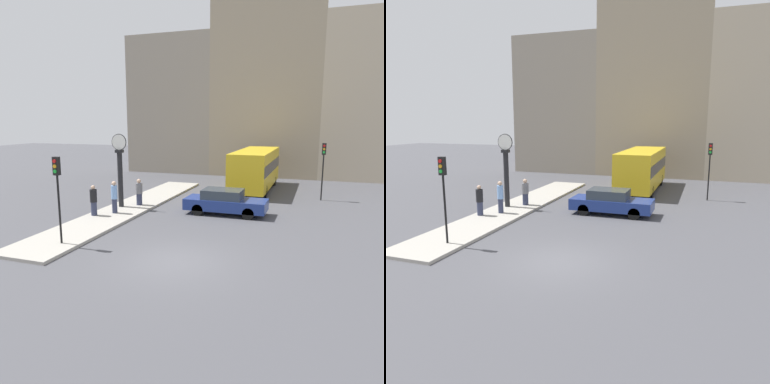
{
  "view_description": "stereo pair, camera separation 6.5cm",
  "coord_description": "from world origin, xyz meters",
  "views": [
    {
      "loc": [
        5.02,
        -12.55,
        5.28
      ],
      "look_at": [
        -1.57,
        6.63,
        1.4
      ],
      "focal_mm": 35.0,
      "sensor_mm": 36.0,
      "label": 1
    },
    {
      "loc": [
        5.08,
        -12.53,
        5.28
      ],
      "look_at": [
        -1.57,
        6.63,
        1.4
      ],
      "focal_mm": 35.0,
      "sensor_mm": 36.0,
      "label": 2
    }
  ],
  "objects": [
    {
      "name": "pedestrian_blue_stripe",
      "position": [
        -5.79,
        5.48,
        1.06
      ],
      "size": [
        0.34,
        0.34,
        1.81
      ],
      "color": "#2D334C",
      "rests_on": "sidewalk_corner"
    },
    {
      "name": "ground_plane",
      "position": [
        0.0,
        0.0,
        0.0
      ],
      "size": [
        120.0,
        120.0,
        0.0
      ],
      "primitive_type": "plane",
      "color": "#47474C"
    },
    {
      "name": "traffic_light_far",
      "position": [
        5.24,
        13.55,
        2.74
      ],
      "size": [
        0.26,
        0.24,
        3.83
      ],
      "color": "black",
      "rests_on": "ground_plane"
    },
    {
      "name": "bus_distant",
      "position": [
        0.39,
        15.88,
        1.74
      ],
      "size": [
        2.57,
        8.66,
        3.07
      ],
      "color": "gold",
      "rests_on": "ground_plane"
    },
    {
      "name": "sidewalk_corner",
      "position": [
        -5.76,
        7.32,
        0.07
      ],
      "size": [
        2.71,
        18.65,
        0.14
      ],
      "primitive_type": "cube",
      "color": "#A39E93",
      "rests_on": "ground_plane"
    },
    {
      "name": "pedestrian_black_jacket",
      "position": [
        -6.59,
        4.64,
        0.97
      ],
      "size": [
        0.38,
        0.38,
        1.68
      ],
      "color": "#2D334C",
      "rests_on": "sidewalk_corner"
    },
    {
      "name": "pedestrian_grey_jacket",
      "position": [
        -5.42,
        7.8,
        0.93
      ],
      "size": [
        0.42,
        0.42,
        1.62
      ],
      "color": "#2D334C",
      "rests_on": "sidewalk_corner"
    },
    {
      "name": "building_row",
      "position": [
        0.14,
        24.89,
        8.19
      ],
      "size": [
        28.11,
        5.0,
        19.44
      ],
      "color": "gray",
      "rests_on": "ground_plane"
    },
    {
      "name": "traffic_light_near",
      "position": [
        -5.2,
        0.06,
        2.78
      ],
      "size": [
        0.26,
        0.24,
        3.69
      ],
      "color": "black",
      "rests_on": "sidewalk_corner"
    },
    {
      "name": "street_clock",
      "position": [
        -6.25,
        7.02,
        2.34
      ],
      "size": [
        0.96,
        0.39,
        4.38
      ],
      "color": "black",
      "rests_on": "sidewalk_corner"
    },
    {
      "name": "sedan_car",
      "position": [
        0.04,
        7.74,
        0.73
      ],
      "size": [
        4.63,
        1.77,
        1.44
      ],
      "color": "navy",
      "rests_on": "ground_plane"
    }
  ]
}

